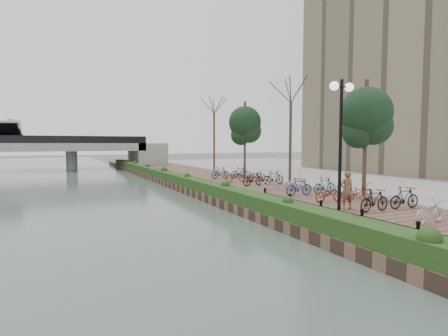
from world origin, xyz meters
TOP-DOWN VIEW (x-y plane):
  - ground at (0.00, 0.00)m, footprint 220.00×220.00m
  - promenade at (4.00, 17.50)m, footprint 8.00×75.00m
  - inland_pavement at (20.00, 17.50)m, footprint 24.00×75.00m
  - hedge at (0.60, 20.00)m, footprint 1.10×56.00m
  - chain_fence at (1.40, 2.00)m, footprint 0.10×14.10m
  - lamppost at (1.51, 4.16)m, footprint 1.02×0.32m
  - pedestrian at (4.00, 6.30)m, footprint 0.70×0.53m
  - bicycle_parking at (5.50, 11.72)m, footprint 2.40×19.89m
  - street_trees at (8.00, 12.68)m, footprint 3.20×37.12m

SIDE VIEW (x-z plane):
  - ground at x=0.00m, z-range 0.00..0.00m
  - promenade at x=4.00m, z-range 0.00..0.50m
  - inland_pavement at x=20.00m, z-range 0.00..0.50m
  - hedge at x=0.60m, z-range 0.50..1.10m
  - chain_fence at x=1.40m, z-range 0.50..1.20m
  - bicycle_parking at x=5.50m, z-range 0.47..1.47m
  - pedestrian at x=4.00m, z-range 0.50..2.21m
  - street_trees at x=8.00m, z-range 0.29..7.09m
  - lamppost at x=1.51m, z-range 1.62..6.83m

